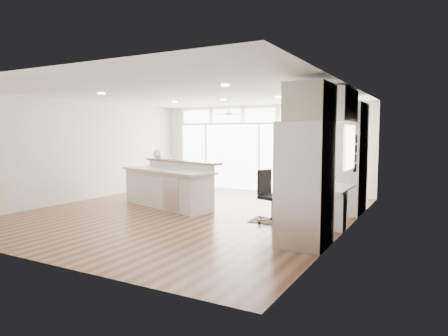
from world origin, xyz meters
The scene contains 24 objects.
floor centered at (0.00, 0.00, -0.01)m, with size 7.00×8.00×0.02m, color #472715.
ceiling centered at (0.00, 0.00, 2.70)m, with size 7.00×8.00×0.02m, color silver.
wall_back centered at (0.00, 4.00, 1.35)m, with size 7.00×0.04×2.70m, color beige.
wall_front centered at (0.00, -4.00, 1.35)m, with size 7.00×0.04×2.70m, color beige.
wall_left centered at (-3.50, 0.00, 1.35)m, with size 0.04×8.00×2.70m, color beige.
wall_right centered at (3.50, 0.00, 1.35)m, with size 0.04×8.00×2.70m, color beige.
glass_wall centered at (0.00, 3.94, 1.05)m, with size 5.80×0.06×2.08m, color silver.
transom_row centered at (0.00, 3.94, 2.38)m, with size 5.90×0.06×0.40m, color silver.
desk_window centered at (3.46, 0.30, 1.55)m, with size 0.04×0.85×0.85m, color white.
ceiling_fan centered at (-0.50, 2.80, 2.48)m, with size 1.16×1.16×0.32m, color white.
recessed_lights centered at (0.00, 0.20, 2.68)m, with size 3.40×3.00×0.02m, color white.
oven_cabinet centered at (3.17, 1.80, 1.25)m, with size 0.64×1.20×2.50m, color silver.
desk_nook centered at (3.13, 0.30, 0.38)m, with size 0.72×1.30×0.76m, color silver.
upper_cabinets centered at (3.17, 0.30, 2.35)m, with size 0.64×1.30×0.64m, color silver.
refrigerator centered at (3.11, -1.35, 1.00)m, with size 0.76×0.90×2.00m, color #B6B7BB.
fridge_cabinet centered at (3.17, -1.35, 2.30)m, with size 0.64×0.90×0.60m, color silver.
framed_photos centered at (3.46, 0.92, 1.40)m, with size 0.06×0.22×0.80m, color black.
kitchen_island centered at (-0.91, 0.33, 0.57)m, with size 2.85×1.07×1.13m, color silver.
rug centered at (1.99, 0.03, 0.01)m, with size 0.87×0.63×0.01m, color #362111.
office_chair centered at (2.04, -0.08, 0.53)m, with size 0.55×0.51×1.06m, color black.
fishbowl centered at (-1.70, 0.99, 1.26)m, with size 0.26×0.26×0.26m, color silver.
monitor centered at (3.05, 0.30, 0.97)m, with size 0.08×0.49×0.41m, color black.
keyboard centered at (2.88, 0.30, 0.77)m, with size 0.13×0.33×0.02m, color silver.
potted_plant centered at (3.17, 1.80, 2.63)m, with size 0.29×0.33×0.25m, color #315323.
Camera 1 is at (5.03, -7.58, 1.82)m, focal length 32.00 mm.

